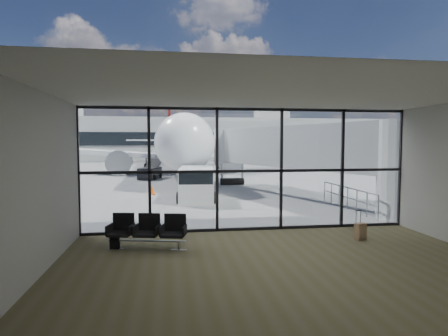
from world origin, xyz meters
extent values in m
plane|color=slate|center=(0.00, 40.00, 0.00)|extent=(220.00, 220.00, 0.00)
cube|color=brown|center=(0.00, -4.00, 0.01)|extent=(12.00, 8.00, 0.01)
cube|color=silver|center=(0.00, -4.00, 4.50)|extent=(12.00, 8.00, 0.02)
cube|color=#B9B9B4|center=(0.00, -8.00, 2.25)|extent=(12.00, 0.02, 4.50)
cube|color=#B9B9B4|center=(-6.00, -4.00, 2.25)|extent=(0.02, 8.00, 4.50)
cube|color=white|center=(0.00, 0.00, 2.25)|extent=(12.00, 0.04, 4.50)
cube|color=black|center=(0.00, 0.00, 0.06)|extent=(12.00, 0.12, 0.10)
cube|color=black|center=(0.00, 0.00, 2.20)|extent=(12.00, 0.12, 0.10)
cube|color=black|center=(0.00, 0.00, 4.44)|extent=(12.00, 0.12, 0.10)
cube|color=black|center=(-6.00, 0.00, 2.25)|extent=(0.10, 0.12, 4.50)
cube|color=black|center=(-3.60, 0.00, 2.25)|extent=(0.10, 0.12, 4.50)
cube|color=black|center=(-1.20, 0.00, 2.25)|extent=(0.10, 0.12, 4.50)
cube|color=black|center=(1.20, 0.00, 2.25)|extent=(0.10, 0.12, 4.50)
cube|color=black|center=(3.60, 0.00, 2.25)|extent=(0.10, 0.12, 4.50)
cube|color=black|center=(6.00, 0.00, 2.25)|extent=(0.10, 0.12, 4.50)
cylinder|color=#A6A9AB|center=(7.20, 1.00, 2.10)|extent=(2.80, 2.80, 4.20)
cube|color=#A6A9AB|center=(4.55, 8.00, 3.00)|extent=(7.45, 14.81, 2.40)
cube|color=#A6A9AB|center=(1.90, 15.00, 3.00)|extent=(2.60, 2.20, 2.60)
cylinder|color=gray|center=(1.10, 15.00, 0.90)|extent=(0.20, 0.20, 1.80)
cylinder|color=gray|center=(2.70, 15.00, 0.90)|extent=(0.20, 0.20, 1.80)
cylinder|color=black|center=(1.90, 15.00, 0.25)|extent=(1.80, 0.56, 0.56)
cylinder|color=gray|center=(5.60, 0.80, 0.55)|extent=(0.06, 0.06, 1.10)
cylinder|color=gray|center=(5.60, 1.70, 0.55)|extent=(0.06, 0.06, 1.10)
cylinder|color=gray|center=(5.60, 2.60, 0.55)|extent=(0.06, 0.06, 1.10)
cylinder|color=gray|center=(5.60, 3.50, 0.55)|extent=(0.06, 0.06, 1.10)
cylinder|color=gray|center=(5.60, 4.40, 0.55)|extent=(0.06, 0.06, 1.10)
cylinder|color=gray|center=(5.60, 5.30, 0.55)|extent=(0.06, 0.06, 1.10)
cylinder|color=gray|center=(5.60, 6.20, 0.55)|extent=(0.06, 0.06, 1.10)
cylinder|color=gray|center=(5.60, 3.50, 1.08)|extent=(0.06, 5.40, 0.06)
cylinder|color=gray|center=(5.60, 3.50, 0.60)|extent=(0.06, 5.40, 0.06)
cube|color=#A3A39E|center=(0.00, 62.00, 4.00)|extent=(80.00, 12.00, 8.00)
cube|color=black|center=(0.00, 55.90, 4.00)|extent=(80.00, 0.20, 2.40)
cube|color=#A3A39E|center=(-25.00, 62.00, 9.50)|extent=(10.00, 8.00, 3.00)
cube|color=#A3A39E|center=(18.00, 62.00, 9.00)|extent=(6.00, 6.00, 2.00)
cylinder|color=#382619|center=(-33.00, 72.00, 1.71)|extent=(0.50, 0.50, 3.42)
sphere|color=black|center=(-33.00, 72.00, 5.89)|extent=(6.27, 6.27, 6.27)
cylinder|color=#382619|center=(-27.00, 72.00, 1.35)|extent=(0.50, 0.50, 2.70)
sphere|color=black|center=(-27.00, 72.00, 4.65)|extent=(4.95, 4.95, 4.95)
cylinder|color=#382619|center=(-21.00, 72.00, 1.53)|extent=(0.50, 0.50, 3.06)
sphere|color=black|center=(-21.00, 72.00, 5.27)|extent=(5.61, 5.61, 5.61)
cylinder|color=#382619|center=(-15.00, 72.00, 1.71)|extent=(0.50, 0.50, 3.42)
sphere|color=black|center=(-15.00, 72.00, 5.89)|extent=(6.27, 6.27, 6.27)
cube|color=gray|center=(-3.60, -2.02, 0.27)|extent=(2.34, 0.60, 0.04)
cube|color=black|center=(-4.39, -1.84, 0.48)|extent=(0.79, 0.76, 0.09)
cube|color=black|center=(-4.33, -1.55, 0.76)|extent=(0.67, 0.22, 0.60)
cube|color=black|center=(-3.60, -2.02, 0.48)|extent=(0.79, 0.76, 0.09)
cube|color=black|center=(-3.53, -1.72, 0.76)|extent=(0.67, 0.22, 0.60)
cube|color=black|center=(-2.81, -2.19, 0.48)|extent=(0.79, 0.76, 0.09)
cube|color=black|center=(-2.74, -1.90, 0.76)|extent=(0.67, 0.22, 0.60)
cylinder|color=gray|center=(-4.55, -1.81, 0.14)|extent=(0.06, 0.06, 0.27)
cylinder|color=gray|center=(-2.65, -2.23, 0.14)|extent=(0.06, 0.06, 0.27)
cube|color=black|center=(-4.57, -1.80, 0.19)|extent=(0.29, 0.20, 0.38)
cube|color=black|center=(-4.58, -1.90, 0.19)|extent=(0.23, 0.07, 0.26)
cylinder|color=black|center=(-4.56, -1.71, 0.38)|extent=(0.27, 0.09, 0.07)
cube|color=#886C4C|center=(3.35, -1.92, 0.29)|extent=(0.41, 0.32, 0.54)
cube|color=#886C4C|center=(3.39, -2.03, 0.29)|extent=(0.30, 0.13, 0.40)
cylinder|color=gray|center=(3.22, -1.85, 0.76)|extent=(0.02, 0.02, 0.45)
cylinder|color=gray|center=(3.42, -1.79, 0.76)|extent=(0.02, 0.02, 0.45)
cube|color=black|center=(3.32, -1.82, 0.98)|extent=(0.24, 0.10, 0.02)
cylinder|color=black|center=(3.22, -1.85, 0.03)|extent=(0.05, 0.07, 0.06)
cylinder|color=black|center=(3.42, -1.79, 0.03)|extent=(0.05, 0.07, 0.06)
cylinder|color=white|center=(-2.35, 27.70, 3.24)|extent=(4.91, 32.46, 3.99)
sphere|color=white|center=(-1.89, 11.52, 3.24)|extent=(3.99, 3.99, 3.99)
cone|color=white|center=(-2.88, 46.57, 3.56)|extent=(4.17, 6.58, 3.99)
cube|color=black|center=(-1.91, 12.17, 3.78)|extent=(2.41, 1.36, 0.54)
cube|color=white|center=(-11.54, 28.52, 2.32)|extent=(16.56, 8.08, 1.28)
cylinder|color=black|center=(-7.92, 26.46, 1.24)|extent=(2.37, 3.73, 2.27)
cube|color=white|center=(-6.32, 45.93, 3.67)|extent=(6.19, 2.98, 0.19)
cube|color=white|center=(6.79, 29.04, 2.32)|extent=(16.47, 8.89, 1.28)
cylinder|color=black|center=(3.29, 26.78, 1.24)|extent=(2.37, 3.73, 2.27)
cube|color=white|center=(0.59, 46.13, 3.67)|extent=(6.22, 3.28, 0.19)
cube|color=#5C0F0D|center=(-2.88, 46.57, 7.12)|extent=(0.44, 4.11, 6.47)
cylinder|color=gray|center=(-1.95, 13.68, 0.76)|extent=(0.22, 0.22, 1.51)
cylinder|color=black|center=(-1.95, 13.68, 0.38)|extent=(0.29, 0.76, 0.76)
cylinder|color=black|center=(-5.38, 28.15, 0.49)|extent=(0.51, 1.05, 1.04)
cylinder|color=black|center=(0.66, 28.32, 0.49)|extent=(0.51, 1.05, 1.04)
cube|color=silver|center=(-1.39, 7.70, 0.92)|extent=(2.20, 4.38, 1.84)
cube|color=black|center=(-1.53, 6.14, 1.43)|extent=(1.84, 1.25, 0.64)
cylinder|color=black|center=(-2.43, 6.41, 0.32)|extent=(0.29, 0.66, 0.64)
cylinder|color=black|center=(-0.59, 6.25, 0.32)|extent=(0.29, 0.66, 0.64)
cylinder|color=black|center=(-2.19, 9.16, 0.32)|extent=(0.29, 0.66, 0.64)
cylinder|color=black|center=(-0.35, 9.00, 0.32)|extent=(0.29, 0.66, 0.64)
cube|color=black|center=(-4.65, 20.72, 0.54)|extent=(2.08, 3.18, 0.98)
cube|color=black|center=(-4.35, 21.86, 1.27)|extent=(1.76, 2.66, 1.01)
cylinder|color=black|center=(-5.56, 19.96, 0.24)|extent=(0.32, 0.52, 0.49)
cylinder|color=black|center=(-4.24, 19.60, 0.24)|extent=(0.32, 0.52, 0.49)
cylinder|color=black|center=(-5.06, 21.84, 0.24)|extent=(0.32, 0.52, 0.49)
cylinder|color=black|center=(-3.74, 21.49, 0.24)|extent=(0.32, 0.52, 0.49)
cube|color=#B89815|center=(-13.52, 17.76, 0.41)|extent=(2.16, 2.87, 0.73)
cube|color=gray|center=(-13.74, 18.45, 1.45)|extent=(1.84, 2.35, 1.34)
cylinder|color=black|center=(-13.93, 16.67, 0.20)|extent=(0.30, 0.44, 0.40)
cylinder|color=black|center=(-12.55, 17.12, 0.20)|extent=(0.30, 0.44, 0.40)
cylinder|color=black|center=(-14.49, 18.40, 0.20)|extent=(0.30, 0.44, 0.40)
cylinder|color=black|center=(-13.11, 18.85, 0.20)|extent=(0.30, 0.44, 0.40)
cube|color=#FD590D|center=(-4.00, 10.35, 0.01)|extent=(0.41, 0.41, 0.03)
cone|color=#FD590D|center=(-4.00, 10.35, 0.29)|extent=(0.39, 0.39, 0.59)
cube|color=#FD5E0D|center=(-1.44, 10.60, 0.01)|extent=(0.41, 0.41, 0.03)
cone|color=#FD5E0D|center=(-1.44, 10.60, 0.30)|extent=(0.39, 0.39, 0.59)
camera|label=1|loc=(-2.90, -13.37, 3.22)|focal=30.00mm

